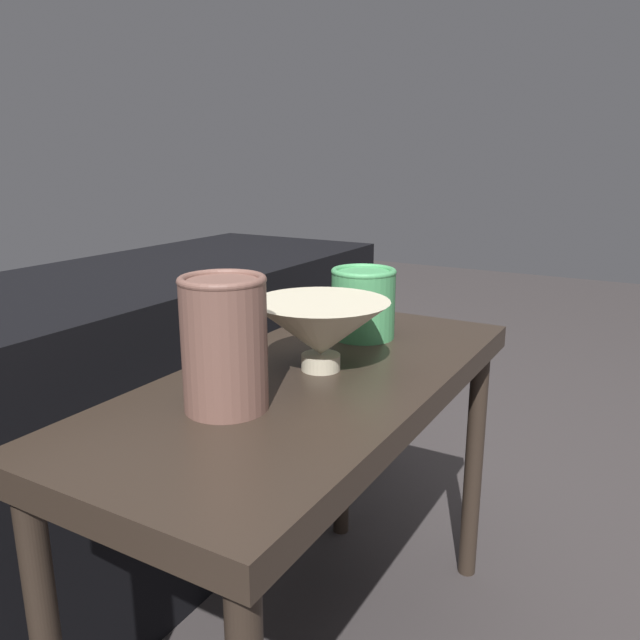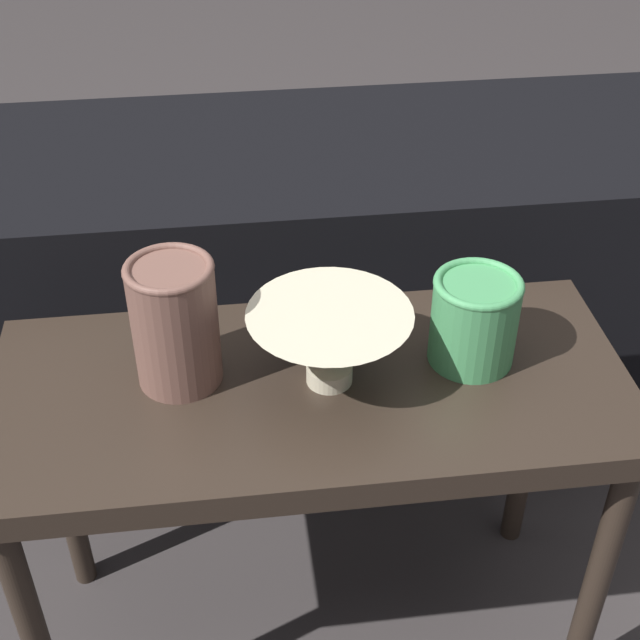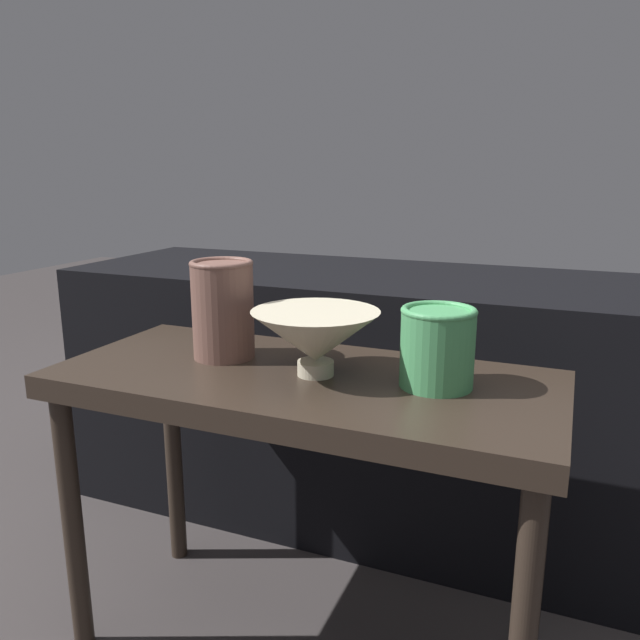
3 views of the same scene
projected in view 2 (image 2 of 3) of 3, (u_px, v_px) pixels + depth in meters
The scene contains 6 objects.
ground_plane at pixel (313, 626), 1.49m from camera, with size 8.00×8.00×0.00m, color #383333.
table at pixel (312, 419), 1.20m from camera, with size 0.84×0.37×0.54m.
couch_backdrop at pixel (280, 295), 1.72m from camera, with size 1.60×0.50×0.62m.
bowl at pixel (329, 341), 1.13m from camera, with size 0.21×0.21×0.11m.
vase_textured_left at pixel (175, 322), 1.12m from camera, with size 0.11×0.11×0.18m.
vase_colorful_right at pixel (474, 319), 1.17m from camera, with size 0.12×0.12×0.13m.
Camera 2 is at (-0.10, -0.88, 1.30)m, focal length 50.00 mm.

